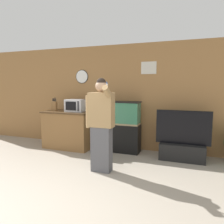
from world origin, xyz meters
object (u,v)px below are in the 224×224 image
object	(u,v)px
counter_island	(69,129)
tv_on_stand	(182,146)
aquarium_on_stand	(121,127)
microwave	(76,105)
knife_block	(54,106)
person_standing	(101,124)

from	to	relation	value
counter_island	tv_on_stand	distance (m)	2.79
aquarium_on_stand	microwave	bearing A→B (deg)	-174.38
knife_block	tv_on_stand	bearing A→B (deg)	1.08
knife_block	microwave	bearing A→B (deg)	7.49
knife_block	aquarium_on_stand	distance (m)	1.81
counter_island	knife_block	world-z (taller)	knife_block
microwave	knife_block	distance (m)	0.59
microwave	person_standing	size ratio (longest dim) A/B	0.27
knife_block	aquarium_on_stand	xyz separation A→B (m)	(1.74, 0.19, -0.46)
microwave	knife_block	world-z (taller)	knife_block
counter_island	person_standing	xyz separation A→B (m)	(1.39, -1.14, 0.43)
microwave	counter_island	bearing A→B (deg)	-170.12
aquarium_on_stand	tv_on_stand	bearing A→B (deg)	-5.24
knife_block	person_standing	size ratio (longest dim) A/B	0.20
tv_on_stand	person_standing	size ratio (longest dim) A/B	0.66
microwave	person_standing	distance (m)	1.69
microwave	aquarium_on_stand	distance (m)	1.26
knife_block	tv_on_stand	size ratio (longest dim) A/B	0.30
aquarium_on_stand	tv_on_stand	distance (m)	1.47
aquarium_on_stand	tv_on_stand	size ratio (longest dim) A/B	1.08
counter_island	aquarium_on_stand	distance (m)	1.37
microwave	person_standing	bearing A→B (deg)	-44.65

